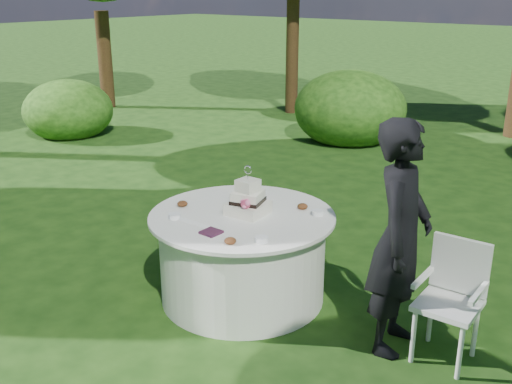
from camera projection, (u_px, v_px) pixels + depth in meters
ground at (243, 296)px, 5.24m from camera, size 80.00×80.00×0.00m
napkins at (211, 232)px, 4.60m from camera, size 0.14×0.14×0.02m
feather_plume at (193, 223)px, 4.79m from camera, size 0.48×0.07×0.01m
guest at (400, 238)px, 4.27m from camera, size 0.54×0.71×1.74m
table at (242, 256)px, 5.11m from camera, size 1.56×1.56×0.77m
cake at (248, 201)px, 4.96m from camera, size 0.33×0.33×0.42m
chair at (453, 291)px, 4.25m from camera, size 0.45×0.43×0.89m
votives at (250, 214)px, 4.95m from camera, size 0.97×0.96×0.04m
petal_cups at (239, 216)px, 4.89m from camera, size 0.94×1.03×0.05m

